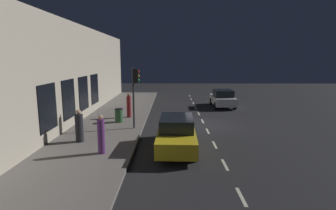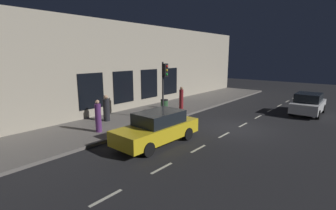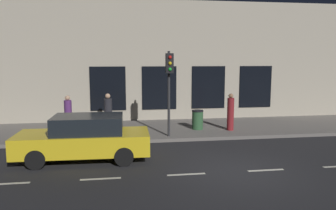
{
  "view_description": "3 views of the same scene",
  "coord_description": "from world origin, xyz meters",
  "px_view_note": "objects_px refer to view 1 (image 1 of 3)",
  "views": [
    {
      "loc": [
        2.28,
        17.28,
        4.37
      ],
      "look_at": [
        2.42,
        2.66,
        1.81
      ],
      "focal_mm": 28.33,
      "sensor_mm": 36.0,
      "label": 1
    },
    {
      "loc": [
        -5.78,
        13.42,
        4.28
      ],
      "look_at": [
        2.43,
        3.47,
        1.66
      ],
      "focal_mm": 26.2,
      "sensor_mm": 36.0,
      "label": 2
    },
    {
      "loc": [
        -9.6,
        3.6,
        3.54
      ],
      "look_at": [
        2.56,
        1.79,
        1.82
      ],
      "focal_mm": 35.31,
      "sensor_mm": 36.0,
      "label": 3
    }
  ],
  "objects_px": {
    "pedestrian_0": "(79,127)",
    "trash_bin": "(119,115)",
    "pedestrian_2": "(129,106)",
    "traffic_light": "(135,84)",
    "parked_car_1": "(223,98)",
    "parked_car_0": "(176,133)",
    "pedestrian_1": "(101,135)"
  },
  "relations": [
    {
      "from": "traffic_light",
      "to": "pedestrian_1",
      "type": "relative_size",
      "value": 2.09
    },
    {
      "from": "traffic_light",
      "to": "parked_car_0",
      "type": "relative_size",
      "value": 0.81
    },
    {
      "from": "pedestrian_1",
      "to": "trash_bin",
      "type": "height_order",
      "value": "pedestrian_1"
    },
    {
      "from": "traffic_light",
      "to": "parked_car_1",
      "type": "height_order",
      "value": "traffic_light"
    },
    {
      "from": "pedestrian_1",
      "to": "parked_car_0",
      "type": "bearing_deg",
      "value": -164.51
    },
    {
      "from": "parked_car_0",
      "to": "parked_car_1",
      "type": "distance_m",
      "value": 12.39
    },
    {
      "from": "parked_car_0",
      "to": "parked_car_1",
      "type": "bearing_deg",
      "value": -109.74
    },
    {
      "from": "pedestrian_0",
      "to": "parked_car_0",
      "type": "bearing_deg",
      "value": 63.64
    },
    {
      "from": "parked_car_0",
      "to": "trash_bin",
      "type": "bearing_deg",
      "value": -51.28
    },
    {
      "from": "pedestrian_2",
      "to": "trash_bin",
      "type": "height_order",
      "value": "pedestrian_2"
    },
    {
      "from": "traffic_light",
      "to": "parked_car_1",
      "type": "distance_m",
      "value": 10.9
    },
    {
      "from": "pedestrian_2",
      "to": "trash_bin",
      "type": "relative_size",
      "value": 1.9
    },
    {
      "from": "traffic_light",
      "to": "trash_bin",
      "type": "xyz_separation_m",
      "value": [
        1.36,
        -1.6,
        -2.24
      ]
    },
    {
      "from": "pedestrian_0",
      "to": "trash_bin",
      "type": "distance_m",
      "value": 4.48
    },
    {
      "from": "parked_car_0",
      "to": "trash_bin",
      "type": "relative_size",
      "value": 4.97
    },
    {
      "from": "pedestrian_0",
      "to": "pedestrian_1",
      "type": "xyz_separation_m",
      "value": [
        -1.57,
        1.7,
        0.07
      ]
    },
    {
      "from": "parked_car_0",
      "to": "pedestrian_2",
      "type": "relative_size",
      "value": 2.61
    },
    {
      "from": "pedestrian_0",
      "to": "parked_car_1",
      "type": "bearing_deg",
      "value": 120.21
    },
    {
      "from": "pedestrian_0",
      "to": "pedestrian_1",
      "type": "height_order",
      "value": "pedestrian_1"
    },
    {
      "from": "parked_car_0",
      "to": "pedestrian_1",
      "type": "distance_m",
      "value": 3.56
    },
    {
      "from": "traffic_light",
      "to": "pedestrian_1",
      "type": "height_order",
      "value": "traffic_light"
    },
    {
      "from": "parked_car_1",
      "to": "parked_car_0",
      "type": "bearing_deg",
      "value": -111.83
    },
    {
      "from": "parked_car_1",
      "to": "pedestrian_0",
      "type": "bearing_deg",
      "value": -131.54
    },
    {
      "from": "pedestrian_0",
      "to": "pedestrian_2",
      "type": "bearing_deg",
      "value": 145.32
    },
    {
      "from": "traffic_light",
      "to": "parked_car_0",
      "type": "xyz_separation_m",
      "value": [
        -2.4,
        3.36,
        -2.06
      ]
    },
    {
      "from": "pedestrian_0",
      "to": "trash_bin",
      "type": "bearing_deg",
      "value": 145.58
    },
    {
      "from": "traffic_light",
      "to": "pedestrian_0",
      "type": "height_order",
      "value": "traffic_light"
    },
    {
      "from": "trash_bin",
      "to": "parked_car_0",
      "type": "bearing_deg",
      "value": 127.2
    },
    {
      "from": "parked_car_1",
      "to": "trash_bin",
      "type": "distance_m",
      "value": 10.57
    },
    {
      "from": "parked_car_0",
      "to": "trash_bin",
      "type": "distance_m",
      "value": 6.23
    },
    {
      "from": "parked_car_0",
      "to": "pedestrian_2",
      "type": "distance_m",
      "value": 7.26
    },
    {
      "from": "traffic_light",
      "to": "pedestrian_2",
      "type": "bearing_deg",
      "value": -73.54
    }
  ]
}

